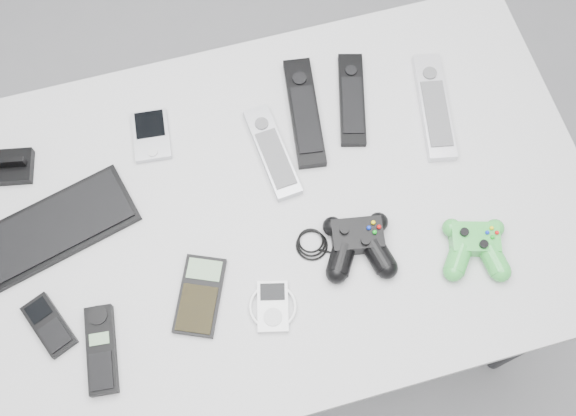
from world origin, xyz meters
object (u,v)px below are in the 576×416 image
object	(u,v)px
remote_black_b	(352,99)
remote_silver_b	(434,106)
remote_black_a	(304,112)
pda_keyboard	(55,228)
pda	(151,135)
mobile_phone	(49,325)
cordless_handset	(101,350)
calculator	(200,295)
controller_green	(475,245)
desk	(283,219)
mp3_player	(273,306)
remote_silver_a	(272,151)
controller_black	(358,243)

from	to	relation	value
remote_black_b	remote_silver_b	world-z (taller)	remote_silver_b
remote_black_a	pda_keyboard	bearing A→B (deg)	-159.78
pda	remote_black_b	xyz separation A→B (m)	(0.41, -0.03, 0.00)
pda	mobile_phone	size ratio (longest dim) A/B	0.98
cordless_handset	calculator	distance (m)	0.19
controller_green	cordless_handset	bearing A→B (deg)	-163.59
calculator	remote_black_b	bearing A→B (deg)	62.55
remote_silver_b	cordless_handset	size ratio (longest dim) A/B	1.55
calculator	controller_green	size ratio (longest dim) A/B	1.11
desk	cordless_handset	size ratio (longest dim) A/B	7.71
desk	remote_silver_b	bearing A→B (deg)	19.29
desk	remote_silver_b	distance (m)	0.38
controller_green	calculator	bearing A→B (deg)	-169.12
remote_black_b	mobile_phone	xyz separation A→B (m)	(-0.66, -0.30, -0.00)
mp3_player	pda_keyboard	bearing A→B (deg)	158.39
pda	controller_green	distance (m)	0.66
mobile_phone	calculator	bearing A→B (deg)	-26.72
remote_silver_a	calculator	distance (m)	0.31
pda_keyboard	mp3_player	xyz separation A→B (m)	(0.35, -0.25, -0.00)
calculator	desk	bearing A→B (deg)	58.03
remote_silver_b	mobile_phone	xyz separation A→B (m)	(-0.81, -0.24, -0.00)
remote_black_b	calculator	world-z (taller)	remote_black_b
pda_keyboard	remote_silver_b	world-z (taller)	remote_silver_b
remote_silver_a	controller_green	xyz separation A→B (m)	(0.31, -0.29, 0.01)
remote_black_b	remote_silver_b	distance (m)	0.17
pda_keyboard	remote_silver_a	xyz separation A→B (m)	(0.43, 0.04, 0.00)
pda	controller_black	distance (m)	0.46
remote_black_a	cordless_handset	distance (m)	0.59
desk	mp3_player	xyz separation A→B (m)	(-0.07, -0.19, 0.08)
pda_keyboard	mobile_phone	xyz separation A→B (m)	(-0.04, -0.18, 0.00)
cordless_handset	controller_green	xyz separation A→B (m)	(0.70, 0.00, 0.01)
desk	remote_silver_a	distance (m)	0.14
pda	calculator	xyz separation A→B (m)	(0.02, -0.34, -0.00)
mp3_player	desk	bearing A→B (deg)	83.81
remote_silver_b	cordless_handset	bearing A→B (deg)	-145.94
calculator	controller_green	xyz separation A→B (m)	(0.51, -0.05, 0.01)
controller_green	mobile_phone	bearing A→B (deg)	-168.65
remote_silver_b	calculator	xyz separation A→B (m)	(-0.54, -0.25, -0.00)
pda_keyboard	controller_black	world-z (taller)	controller_black
mp3_player	calculator	bearing A→B (deg)	169.68
remote_silver_b	controller_green	bearing A→B (deg)	-84.61
desk	remote_silver_a	world-z (taller)	remote_silver_a
remote_silver_b	controller_green	distance (m)	0.30
remote_black_a	calculator	distance (m)	0.42
remote_black_b	mobile_phone	world-z (taller)	same
controller_black	controller_green	world-z (taller)	controller_black
pda_keyboard	calculator	size ratio (longest dim) A/B	2.05
remote_black_a	controller_black	size ratio (longest dim) A/B	1.07
remote_black_a	controller_green	world-z (taller)	controller_green
desk	remote_silver_a	xyz separation A→B (m)	(0.01, 0.11, 0.08)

